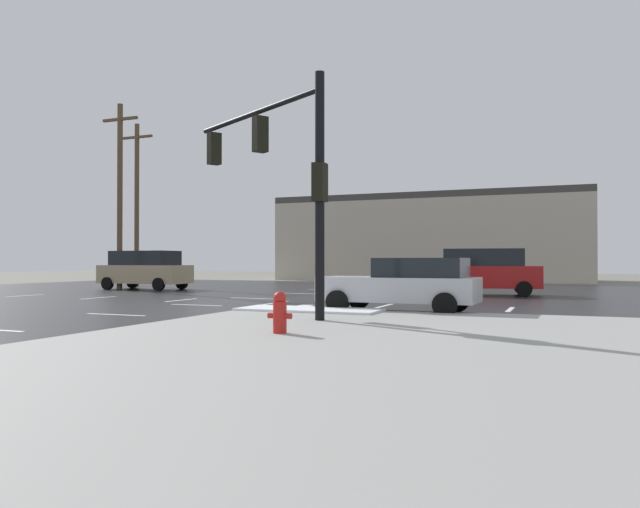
{
  "coord_description": "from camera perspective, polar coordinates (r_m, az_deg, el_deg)",
  "views": [
    {
      "loc": [
        11.6,
        -19.56,
        1.51
      ],
      "look_at": [
        0.25,
        8.53,
        1.87
      ],
      "focal_mm": 34.24,
      "sensor_mm": 36.0,
      "label": 1
    }
  ],
  "objects": [
    {
      "name": "lane_markings",
      "position": [
        21.0,
        -7.76,
        -4.73
      ],
      "size": [
        36.15,
        36.15,
        0.01
      ],
      "color": "silver",
      "rests_on": "road_asphalt"
    },
    {
      "name": "fire_hydrant",
      "position": [
        11.66,
        -3.78,
        -5.46
      ],
      "size": [
        0.48,
        0.26,
        0.79
      ],
      "color": "red",
      "rests_on": "sidewalk_corner"
    },
    {
      "name": "suv_tan",
      "position": [
        33.4,
        -16.04,
        -1.37
      ],
      "size": [
        4.86,
        2.22,
        2.03
      ],
      "rotation": [
        0.0,
        0.0,
        3.13
      ],
      "color": "tan",
      "rests_on": "road_asphalt"
    },
    {
      "name": "sedan_silver",
      "position": [
        17.71,
        7.89,
        -2.79
      ],
      "size": [
        4.57,
        2.1,
        1.58
      ],
      "rotation": [
        0.0,
        0.0,
        3.12
      ],
      "color": "#B7BABF",
      "rests_on": "road_asphalt"
    },
    {
      "name": "road_asphalt",
      "position": [
        22.79,
        -8.68,
        -4.44
      ],
      "size": [
        44.0,
        44.0,
        0.02
      ],
      "primitive_type": "cube",
      "color": "#232326",
      "rests_on": "ground_plane"
    },
    {
      "name": "sidewalk_corner",
      "position": [
        7.71,
        25.09,
        -11.37
      ],
      "size": [
        18.0,
        18.0,
        0.14
      ],
      "primitive_type": "cube",
      "color": "#9E9E99",
      "rests_on": "ground_plane"
    },
    {
      "name": "snow_strip_curbside",
      "position": [
        16.96,
        -0.98,
        -5.2
      ],
      "size": [
        4.0,
        1.6,
        0.06
      ],
      "primitive_type": "cube",
      "color": "white",
      "rests_on": "sidewalk_corner"
    },
    {
      "name": "utility_pole_distant",
      "position": [
        38.72,
        -16.75,
        4.74
      ],
      "size": [
        2.2,
        0.28,
        9.85
      ],
      "color": "brown",
      "rests_on": "ground_plane"
    },
    {
      "name": "suv_red",
      "position": [
        27.71,
        15.05,
        -1.52
      ],
      "size": [
        4.99,
        2.61,
        2.03
      ],
      "rotation": [
        0.0,
        0.0,
        0.12
      ],
      "color": "#B21919",
      "rests_on": "road_asphalt"
    },
    {
      "name": "utility_pole_far",
      "position": [
        33.81,
        -18.2,
        5.47
      ],
      "size": [
        2.2,
        0.28,
        9.77
      ],
      "color": "brown",
      "rests_on": "ground_plane"
    },
    {
      "name": "strip_building_background",
      "position": [
        49.77,
        10.36,
        1.46
      ],
      "size": [
        23.99,
        8.0,
        6.71
      ],
      "color": "#BCB29E",
      "rests_on": "ground_plane"
    },
    {
      "name": "traffic_signal_mast",
      "position": [
        15.69,
        -3.75,
        8.63
      ],
      "size": [
        5.19,
        3.21,
        5.78
      ],
      "rotation": [
        0.0,
        0.0,
        2.61
      ],
      "color": "black",
      "rests_on": "sidewalk_corner"
    },
    {
      "name": "ground_plane",
      "position": [
        22.79,
        -8.68,
        -4.46
      ],
      "size": [
        120.0,
        120.0,
        0.0
      ],
      "primitive_type": "plane",
      "color": "slate"
    }
  ]
}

